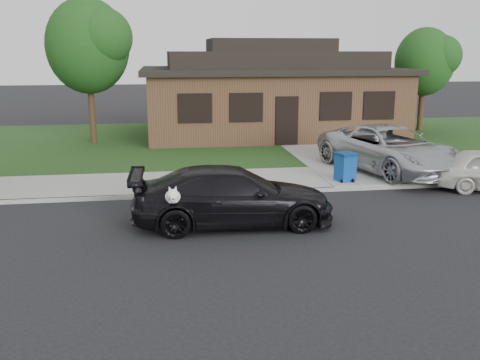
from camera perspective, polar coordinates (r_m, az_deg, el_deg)
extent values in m
plane|color=black|center=(12.57, -1.35, -5.86)|extent=(120.00, 120.00, 0.00)
cube|color=gray|center=(17.32, -3.41, -0.21)|extent=(60.00, 3.00, 0.12)
cube|color=gray|center=(15.88, -2.92, -1.49)|extent=(60.00, 0.12, 0.12)
cube|color=#193814|center=(25.15, -5.05, 4.10)|extent=(60.00, 13.00, 0.13)
cube|color=gray|center=(23.37, 10.29, 3.22)|extent=(4.50, 13.00, 0.14)
imported|color=black|center=(13.10, -0.80, -1.76)|extent=(4.99, 2.11, 1.44)
ellipsoid|color=white|center=(12.09, -7.19, -1.77)|extent=(0.34, 0.40, 0.30)
sphere|color=white|center=(11.84, -7.17, -1.60)|extent=(0.26, 0.26, 0.26)
cube|color=white|center=(11.73, -7.15, -1.97)|extent=(0.09, 0.12, 0.08)
sphere|color=black|center=(11.67, -7.14, -2.05)|extent=(0.04, 0.04, 0.04)
cone|color=white|center=(11.85, -7.52, -0.92)|extent=(0.11, 0.11, 0.14)
cone|color=white|center=(11.86, -6.88, -0.89)|extent=(0.11, 0.11, 0.14)
imported|color=#B1B3B9|center=(19.08, 15.61, 3.22)|extent=(4.07, 6.09, 1.55)
cube|color=navy|center=(17.37, 11.16, 1.22)|extent=(0.64, 0.64, 0.84)
cube|color=navy|center=(17.28, 11.23, 2.73)|extent=(0.70, 0.70, 0.09)
cylinder|color=black|center=(17.15, 10.80, -0.14)|extent=(0.08, 0.14, 0.13)
cylinder|color=black|center=(17.28, 11.97, -0.09)|extent=(0.08, 0.14, 0.13)
cube|color=#422B1C|center=(27.43, 3.07, 8.22)|extent=(12.00, 8.00, 3.00)
cube|color=black|center=(27.33, 3.12, 11.61)|extent=(12.60, 8.60, 0.25)
cube|color=black|center=(27.32, 3.13, 12.71)|extent=(10.00, 6.50, 0.80)
cube|color=black|center=(27.32, 3.15, 14.18)|extent=(6.00, 3.50, 0.60)
cube|color=black|center=(23.56, 5.02, 6.33)|extent=(1.00, 0.06, 2.10)
cube|color=black|center=(22.91, -4.82, 7.64)|extent=(1.30, 0.05, 1.10)
cube|color=black|center=(23.15, 0.67, 7.75)|extent=(1.30, 0.05, 1.10)
cube|color=black|center=(24.11, 10.18, 7.77)|extent=(1.30, 0.05, 1.10)
cube|color=black|center=(24.82, 14.61, 7.71)|extent=(1.30, 0.05, 1.10)
cylinder|color=#332114|center=(25.11, -15.48, 6.65)|extent=(0.28, 0.28, 2.48)
ellipsoid|color=#143811|center=(24.95, -15.93, 13.59)|extent=(3.60, 3.60, 4.14)
sphere|color=#26591E|center=(24.34, -14.42, 14.54)|extent=(2.52, 2.52, 2.52)
cylinder|color=#332114|center=(29.67, 18.70, 6.99)|extent=(0.28, 0.28, 2.03)
ellipsoid|color=#143811|center=(29.51, 19.08, 11.83)|extent=(3.00, 3.00, 3.45)
sphere|color=#26591E|center=(29.39, 20.59, 12.29)|extent=(2.10, 2.10, 2.10)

